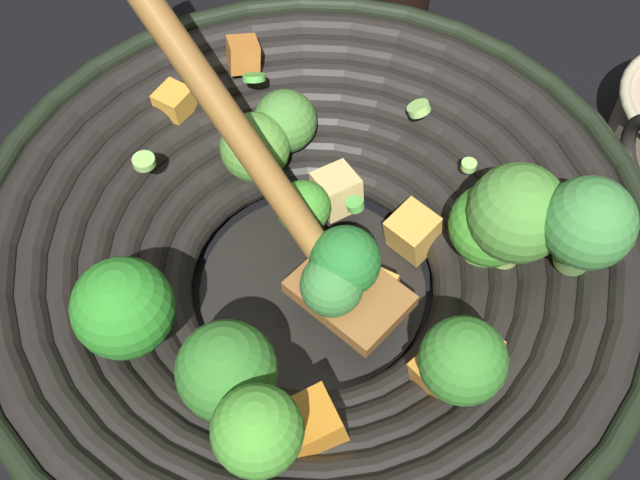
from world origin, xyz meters
TOP-DOWN VIEW (x-y plane):
  - ground_plane at (0.00, 0.00)m, footprint 4.00×4.00m
  - wok at (0.00, 0.00)m, footprint 0.42×0.46m

SIDE VIEW (x-z plane):
  - ground_plane at x=0.00m, z-range 0.00..0.00m
  - wok at x=0.00m, z-range -0.06..0.17m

